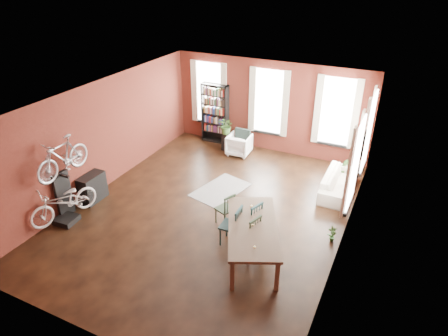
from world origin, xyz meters
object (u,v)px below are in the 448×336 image
Objects in this scene: dining_chair_b at (225,208)px; console_table at (92,188)px; dining_chair_d at (263,226)px; bicycle_floor at (61,187)px; bike_trainer at (66,220)px; plant_stand at (227,141)px; white_armchair at (239,144)px; cream_sofa at (340,180)px; dining_chair_a at (231,225)px; dining_table at (252,240)px; dining_chair_c at (261,240)px; bookshelf at (215,114)px.

console_table is at bearing -59.33° from dining_chair_b.
dining_chair_d is 0.55× the size of bicycle_floor.
dining_chair_b is at bearing 25.36° from bike_trainer.
plant_stand is at bearing 72.30° from bike_trainer.
cream_sofa is (3.69, -1.07, 0.01)m from white_armchair.
bike_trainer is at bearing -77.35° from dining_chair_a.
dining_table is at bearing 161.68° from cream_sofa.
plant_stand is (-2.37, 4.79, -0.20)m from dining_chair_a.
bicycle_floor is (0.04, 0.02, 0.99)m from bike_trainer.
white_armchair is 5.22m from console_table.
bike_trainer is (-4.89, -0.93, -0.34)m from dining_table.
dining_chair_c is at bearing 78.81° from dining_chair_b.
cream_sofa is (1.02, 3.74, -0.09)m from dining_chair_c.
bookshelf is 1.16m from plant_stand.
white_armchair is 1.52× the size of bike_trainer.
bookshelf is 3.55× the size of plant_stand.
bicycle_floor is (-6.09, -4.65, 0.66)m from cream_sofa.
bike_trainer is 0.84× the size of plant_stand.
dining_table is 4.98m from bicycle_floor.
dining_chair_c is at bearing -54.15° from bookshelf.
console_table is 0.44× the size of bicycle_floor.
cream_sofa is at bearing 160.76° from white_armchair.
bike_trainer is at bearing -142.04° from bicycle_floor.
bicycle_floor reaches higher than dining_chair_b.
bike_trainer is (-2.43, -5.74, -0.32)m from white_armchair.
dining_chair_a is 0.83m from dining_chair_b.
cream_sofa is 2.60× the size of console_table.
bike_trainer is (-4.25, -1.11, -0.44)m from dining_chair_a.
bike_trainer is (-4.95, -1.41, -0.43)m from dining_chair_d.
dining_chair_b is (-0.48, 0.68, -0.06)m from dining_chair_a.
dining_chair_b reaches higher than cream_sofa.
bicycle_floor reaches higher than console_table.
bookshelf is at bearing 99.67° from dining_table.
dining_chair_b is 3.93m from console_table.
cream_sofa is 1.13× the size of bicycle_floor.
dining_chair_b is 0.43× the size of cream_sofa.
dining_chair_d is at bearing -55.63° from plant_stand.
dining_table is 5.81m from plant_stand.
bike_trainer is at bearing -107.70° from plant_stand.
cream_sofa is 4.42m from plant_stand.
white_armchair is (-1.34, 3.95, -0.05)m from dining_chair_b.
white_armchair is (1.26, -0.63, -0.70)m from bookshelf.
dining_chair_d is at bearing 93.90° from dining_chair_b.
bookshelf is (-3.93, 5.44, 0.61)m from dining_chair_c.
bicycle_floor is (-3.74, -1.77, 0.62)m from dining_chair_b.
plant_stand is 6.21m from bicycle_floor.
bicycle_floor is at bearing 22.67° from bike_trainer.
bookshelf is at bearing -128.84° from dining_chair_b.
bookshelf reaches higher than dining_chair_a.
dining_table is 4.98m from bike_trainer.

